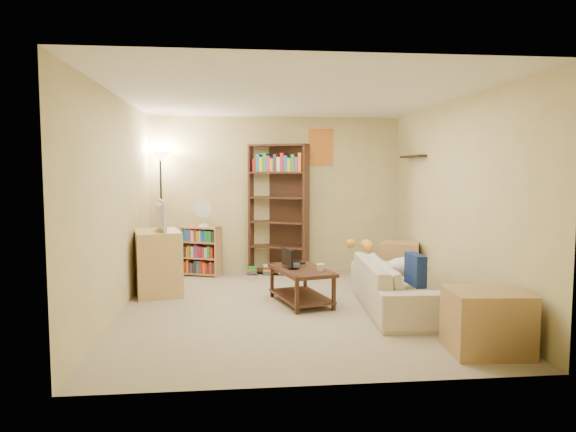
% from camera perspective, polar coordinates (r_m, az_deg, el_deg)
% --- Properties ---
extents(room, '(4.50, 4.54, 2.52)m').
position_cam_1_polar(room, '(6.04, 0.44, 4.89)').
color(room, tan).
rests_on(room, ground).
extents(sofa, '(2.10, 1.06, 0.58)m').
position_cam_1_polar(sofa, '(6.27, 11.99, -7.49)').
color(sofa, beige).
rests_on(sofa, ground).
extents(navy_pillow, '(0.13, 0.39, 0.34)m').
position_cam_1_polar(navy_pillow, '(5.83, 13.96, -5.81)').
color(navy_pillow, navy).
rests_on(navy_pillow, sofa).
extents(cream_blanket, '(0.54, 0.38, 0.23)m').
position_cam_1_polar(cream_blanket, '(6.31, 13.19, -5.51)').
color(cream_blanket, white).
rests_on(cream_blanket, sofa).
extents(tabby_cat, '(0.46, 0.19, 0.16)m').
position_cam_1_polar(tabby_cat, '(6.89, 8.43, -3.20)').
color(tabby_cat, gold).
rests_on(tabby_cat, sofa).
extents(coffee_table, '(0.79, 1.10, 0.44)m').
position_cam_1_polar(coffee_table, '(6.39, 1.48, -7.18)').
color(coffee_table, '#3B1E16').
rests_on(coffee_table, ground).
extents(laptop, '(0.42, 0.33, 0.03)m').
position_cam_1_polar(laptop, '(6.43, 1.12, -5.58)').
color(laptop, black).
rests_on(laptop, coffee_table).
extents(laptop_screen, '(0.10, 0.32, 0.22)m').
position_cam_1_polar(laptop_screen, '(6.36, -0.07, -4.63)').
color(laptop_screen, white).
rests_on(laptop_screen, laptop).
extents(mug, '(0.10, 0.10, 0.09)m').
position_cam_1_polar(mug, '(6.18, 3.65, -5.73)').
color(mug, white).
rests_on(mug, coffee_table).
extents(tv_remote, '(0.14, 0.18, 0.02)m').
position_cam_1_polar(tv_remote, '(6.70, 1.28, -5.19)').
color(tv_remote, black).
rests_on(tv_remote, coffee_table).
extents(tv_stand, '(0.74, 0.90, 0.85)m').
position_cam_1_polar(tv_stand, '(7.09, -14.27, -4.99)').
color(tv_stand, '#DCBB6B').
rests_on(tv_stand, ground).
extents(television, '(0.75, 0.42, 0.41)m').
position_cam_1_polar(television, '(7.01, -14.38, 0.06)').
color(television, black).
rests_on(television, tv_stand).
extents(tall_bookshelf, '(0.97, 0.65, 2.05)m').
position_cam_1_polar(tall_bookshelf, '(8.10, -1.04, 1.11)').
color(tall_bookshelf, '#3E1F18').
rests_on(tall_bookshelf, ground).
extents(short_bookshelf, '(0.65, 0.45, 0.77)m').
position_cam_1_polar(short_bookshelf, '(8.16, -9.61, -3.86)').
color(short_bookshelf, tan).
rests_on(short_bookshelf, ground).
extents(desk_fan, '(0.27, 0.15, 0.42)m').
position_cam_1_polar(desk_fan, '(8.05, -9.38, 0.45)').
color(desk_fan, white).
rests_on(desk_fan, short_bookshelf).
extents(floor_lamp, '(0.33, 0.33, 1.93)m').
position_cam_1_polar(floor_lamp, '(8.13, -13.96, 4.19)').
color(floor_lamp, black).
rests_on(floor_lamp, ground).
extents(side_table, '(0.69, 0.69, 0.61)m').
position_cam_1_polar(side_table, '(7.68, 12.32, -5.09)').
color(side_table, tan).
rests_on(side_table, ground).
extents(end_cabinet, '(0.72, 0.62, 0.57)m').
position_cam_1_polar(end_cabinet, '(5.05, 21.24, -10.88)').
color(end_cabinet, tan).
rests_on(end_cabinet, ground).
extents(book_stacks, '(0.89, 0.24, 0.19)m').
position_cam_1_polar(book_stacks, '(8.12, -1.31, -6.02)').
color(book_stacks, red).
rests_on(book_stacks, ground).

